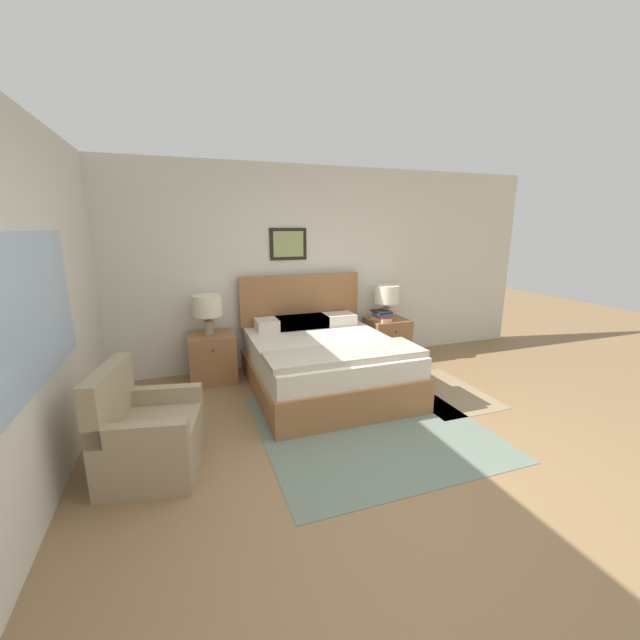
{
  "coord_description": "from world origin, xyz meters",
  "views": [
    {
      "loc": [
        -1.45,
        -2.21,
        1.83
      ],
      "look_at": [
        -0.12,
        1.53,
        0.89
      ],
      "focal_mm": 22.0,
      "sensor_mm": 36.0,
      "label": 1
    }
  ],
  "objects_px": {
    "bed": "(323,361)",
    "armchair": "(147,436)",
    "table_lamp_by_door": "(387,295)",
    "nightstand_by_door": "(387,339)",
    "table_lamp_near_window": "(208,307)",
    "nightstand_near_window": "(212,357)"
  },
  "relations": [
    {
      "from": "nightstand_by_door",
      "to": "nightstand_near_window",
      "type": "bearing_deg",
      "value": 180.0
    },
    {
      "from": "nightstand_by_door",
      "to": "table_lamp_near_window",
      "type": "bearing_deg",
      "value": 179.64
    },
    {
      "from": "table_lamp_near_window",
      "to": "bed",
      "type": "bearing_deg",
      "value": -29.72
    },
    {
      "from": "bed",
      "to": "nightstand_by_door",
      "type": "xyz_separation_m",
      "value": [
        1.2,
        0.67,
        -0.04
      ]
    },
    {
      "from": "nightstand_near_window",
      "to": "nightstand_by_door",
      "type": "xyz_separation_m",
      "value": [
        2.39,
        0.0,
        0.0
      ]
    },
    {
      "from": "nightstand_near_window",
      "to": "table_lamp_near_window",
      "type": "relative_size",
      "value": 1.23
    },
    {
      "from": "bed",
      "to": "table_lamp_by_door",
      "type": "height_order",
      "value": "bed"
    },
    {
      "from": "bed",
      "to": "table_lamp_by_door",
      "type": "bearing_deg",
      "value": 30.31
    },
    {
      "from": "bed",
      "to": "armchair",
      "type": "height_order",
      "value": "bed"
    },
    {
      "from": "bed",
      "to": "nightstand_by_door",
      "type": "relative_size",
      "value": 3.29
    },
    {
      "from": "armchair",
      "to": "nightstand_by_door",
      "type": "height_order",
      "value": "armchair"
    },
    {
      "from": "bed",
      "to": "nightstand_near_window",
      "type": "bearing_deg",
      "value": 150.56
    },
    {
      "from": "armchair",
      "to": "nightstand_near_window",
      "type": "bearing_deg",
      "value": 171.27
    },
    {
      "from": "armchair",
      "to": "table_lamp_by_door",
      "type": "relative_size",
      "value": 1.81
    },
    {
      "from": "table_lamp_by_door",
      "to": "table_lamp_near_window",
      "type": "bearing_deg",
      "value": 180.0
    },
    {
      "from": "nightstand_near_window",
      "to": "table_lamp_by_door",
      "type": "distance_m",
      "value": 2.45
    },
    {
      "from": "table_lamp_near_window",
      "to": "nightstand_by_door",
      "type": "bearing_deg",
      "value": -0.36
    },
    {
      "from": "bed",
      "to": "nightstand_near_window",
      "type": "xyz_separation_m",
      "value": [
        -1.19,
        0.67,
        -0.04
      ]
    },
    {
      "from": "armchair",
      "to": "nightstand_near_window",
      "type": "xyz_separation_m",
      "value": [
        0.62,
        1.72,
        0.0
      ]
    },
    {
      "from": "bed",
      "to": "armchair",
      "type": "bearing_deg",
      "value": -149.95
    },
    {
      "from": "bed",
      "to": "armchair",
      "type": "xyz_separation_m",
      "value": [
        -1.81,
        -1.05,
        -0.04
      ]
    },
    {
      "from": "nightstand_near_window",
      "to": "table_lamp_near_window",
      "type": "distance_m",
      "value": 0.62
    }
  ]
}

